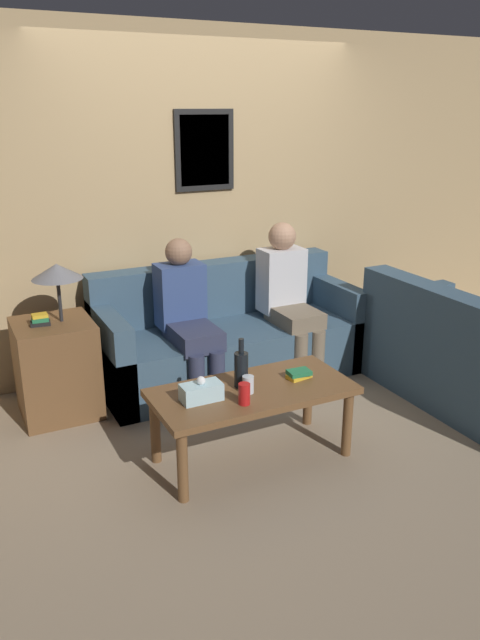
{
  "coord_description": "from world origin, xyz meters",
  "views": [
    {
      "loc": [
        -1.93,
        -3.62,
        2.03
      ],
      "look_at": [
        -0.2,
        -0.13,
        0.68
      ],
      "focal_mm": 35.0,
      "sensor_mm": 36.0,
      "label": 1
    }
  ],
  "objects_px": {
    "person_left": "(187,314)",
    "drinking_glass": "(248,384)",
    "person_right": "(288,294)",
    "couch_main": "(228,338)",
    "wine_bottle": "(241,368)",
    "couch_side": "(474,365)",
    "coffee_table": "(252,398)"
  },
  "relations": [
    {
      "from": "couch_main",
      "to": "wine_bottle",
      "type": "height_order",
      "value": "couch_main"
    },
    {
      "from": "wine_bottle",
      "to": "coffee_table",
      "type": "bearing_deg",
      "value": -52.01
    },
    {
      "from": "coffee_table",
      "to": "drinking_glass",
      "type": "bearing_deg",
      "value": -141.67
    },
    {
      "from": "drinking_glass",
      "to": "person_right",
      "type": "xyz_separation_m",
      "value": [
        0.9,
        1.09,
        0.13
      ]
    },
    {
      "from": "couch_side",
      "to": "couch_main",
      "type": "bearing_deg",
      "value": 46.64
    },
    {
      "from": "coffee_table",
      "to": "couch_side",
      "type": "bearing_deg",
      "value": -2.05
    },
    {
      "from": "drinking_glass",
      "to": "couch_side",
      "type": "bearing_deg",
      "value": -0.76
    },
    {
      "from": "person_left",
      "to": "person_right",
      "type": "bearing_deg",
      "value": 0.9
    },
    {
      "from": "person_right",
      "to": "couch_main",
      "type": "bearing_deg",
      "value": 164.0
    },
    {
      "from": "couch_side",
      "to": "coffee_table",
      "type": "xyz_separation_m",
      "value": [
        -1.71,
        0.06,
        0.09
      ]
    },
    {
      "from": "coffee_table",
      "to": "couch_main",
      "type": "bearing_deg",
      "value": 71.43
    },
    {
      "from": "wine_bottle",
      "to": "person_left",
      "type": "relative_size",
      "value": 0.26
    },
    {
      "from": "wine_bottle",
      "to": "couch_side",
      "type": "bearing_deg",
      "value": -3.86
    },
    {
      "from": "wine_bottle",
      "to": "couch_main",
      "type": "bearing_deg",
      "value": 68.54
    },
    {
      "from": "couch_main",
      "to": "coffee_table",
      "type": "bearing_deg",
      "value": -108.57
    },
    {
      "from": "couch_side",
      "to": "drinking_glass",
      "type": "distance_m",
      "value": 1.77
    },
    {
      "from": "person_left",
      "to": "drinking_glass",
      "type": "bearing_deg",
      "value": -93.03
    },
    {
      "from": "couch_side",
      "to": "drinking_glass",
      "type": "height_order",
      "value": "couch_side"
    },
    {
      "from": "person_left",
      "to": "person_right",
      "type": "relative_size",
      "value": 0.96
    },
    {
      "from": "couch_main",
      "to": "drinking_glass",
      "type": "xyz_separation_m",
      "value": [
        -0.45,
        -1.22,
        0.21
      ]
    },
    {
      "from": "coffee_table",
      "to": "person_right",
      "type": "bearing_deg",
      "value": 50.8
    },
    {
      "from": "wine_bottle",
      "to": "person_right",
      "type": "height_order",
      "value": "person_right"
    },
    {
      "from": "couch_side",
      "to": "coffee_table",
      "type": "relative_size",
      "value": 1.41
    },
    {
      "from": "drinking_glass",
      "to": "person_right",
      "type": "distance_m",
      "value": 1.42
    },
    {
      "from": "couch_main",
      "to": "person_left",
      "type": "relative_size",
      "value": 1.78
    },
    {
      "from": "couch_main",
      "to": "person_right",
      "type": "distance_m",
      "value": 0.58
    },
    {
      "from": "couch_main",
      "to": "coffee_table",
      "type": "height_order",
      "value": "couch_main"
    },
    {
      "from": "person_right",
      "to": "drinking_glass",
      "type": "bearing_deg",
      "value": -129.73
    },
    {
      "from": "wine_bottle",
      "to": "drinking_glass",
      "type": "xyz_separation_m",
      "value": [
        -0.0,
        -0.1,
        -0.06
      ]
    },
    {
      "from": "drinking_glass",
      "to": "person_left",
      "type": "relative_size",
      "value": 0.09
    },
    {
      "from": "couch_side",
      "to": "wine_bottle",
      "type": "height_order",
      "value": "couch_side"
    },
    {
      "from": "coffee_table",
      "to": "person_left",
      "type": "height_order",
      "value": "person_left"
    }
  ]
}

